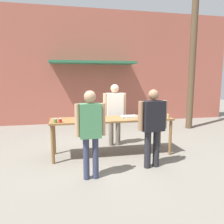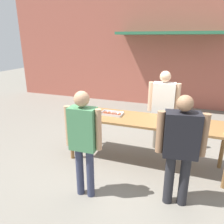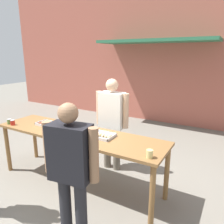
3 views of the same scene
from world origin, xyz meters
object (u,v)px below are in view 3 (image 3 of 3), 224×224
Objects in this scene: food_tray_sausages at (48,124)px; condiment_jar_ketchup at (13,123)px; person_customer_with_cup at (71,164)px; condiment_jar_mustard at (9,121)px; food_tray_buns at (102,135)px; beer_cup at (150,154)px; person_server_behind_table at (112,117)px.

food_tray_sausages is 4.63× the size of condiment_jar_ketchup.
condiment_jar_ketchup is 0.05× the size of person_customer_with_cup.
condiment_jar_mustard is 1.00× the size of condiment_jar_ketchup.
food_tray_buns is (1.09, 0.00, 0.01)m from food_tray_sausages.
person_customer_with_cup reaches higher than beer_cup.
condiment_jar_ketchup is 0.05× the size of person_server_behind_table.
person_server_behind_table is (0.87, 0.67, 0.08)m from food_tray_sausages.
food_tray_sausages is 1.60m from person_customer_with_cup.
person_server_behind_table is (-1.06, 0.95, 0.05)m from beer_cup.
condiment_jar_mustard is 0.10m from condiment_jar_ketchup.
person_customer_with_cup is at bearing -76.81° from person_server_behind_table.
person_server_behind_table is (-0.22, 0.67, 0.08)m from food_tray_buns.
person_customer_with_cup is at bearing -77.53° from food_tray_buns.
food_tray_buns is 1.74m from condiment_jar_mustard.
condiment_jar_mustard is (-0.63, -0.29, 0.03)m from food_tray_sausages.
person_customer_with_cup reaches higher than condiment_jar_ketchup.
beer_cup is at bearing -18.76° from food_tray_buns.
beer_cup is at bearing -43.68° from person_server_behind_table.
person_customer_with_cup is (1.93, -0.65, 0.01)m from condiment_jar_mustard.
condiment_jar_ketchup is (-1.62, -0.30, 0.02)m from food_tray_buns.
condiment_jar_ketchup reaches higher than food_tray_buns.
food_tray_sausages is at bearing 24.34° from condiment_jar_mustard.
food_tray_sausages is 1.12× the size of food_tray_buns.
condiment_jar_ketchup is (-0.53, -0.30, 0.03)m from food_tray_sausages.
food_tray_sausages is at bearing -44.57° from person_customer_with_cup.
food_tray_sausages is 0.25× the size of person_customer_with_cup.
condiment_jar_mustard is 0.05× the size of person_server_behind_table.
beer_cup is 0.06× the size of person_customer_with_cup.
person_server_behind_table reaches higher than person_customer_with_cup.
food_tray_buns is 4.14× the size of condiment_jar_ketchup.
condiment_jar_ketchup reaches higher than food_tray_sausages.
condiment_jar_mustard is 2.56m from beer_cup.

